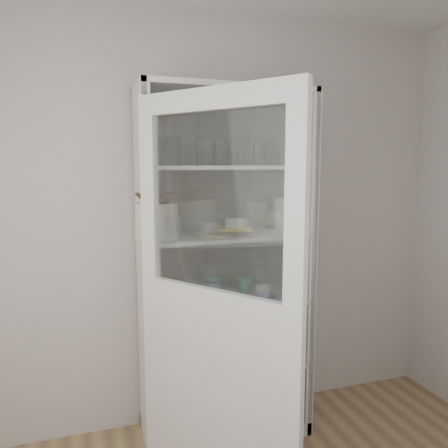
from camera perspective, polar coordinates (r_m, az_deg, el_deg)
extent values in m
cube|color=silver|center=(2.76, -5.40, 0.10)|extent=(3.60, 0.02, 2.60)
cube|color=silver|center=(2.54, -10.54, -6.42)|extent=(0.03, 0.45, 2.10)
cube|color=silver|center=(2.82, 9.44, -4.95)|extent=(0.03, 0.45, 2.10)
cube|color=gray|center=(2.84, -1.31, -4.79)|extent=(1.00, 0.03, 2.10)
cube|color=silver|center=(2.60, 0.00, 17.02)|extent=(1.00, 0.45, 0.03)
cube|color=silver|center=(3.04, 0.00, -24.58)|extent=(1.00, 0.45, 0.08)
cube|color=silver|center=(2.83, 0.10, -17.70)|extent=(0.94, 0.42, 0.02)
cube|color=silver|center=(2.68, 0.10, -9.96)|extent=(0.94, 0.42, 0.02)
cube|color=silver|center=(2.59, 0.10, -1.49)|extent=(0.94, 0.42, 0.02)
cube|color=silver|center=(2.55, 0.10, 7.40)|extent=(0.94, 0.42, 0.02)
cube|color=silver|center=(2.24, -1.19, -22.20)|extent=(0.56, 0.75, 1.10)
cube|color=silver|center=(1.96, -1.31, 16.10)|extent=(0.56, 0.75, 0.10)
cube|color=silver|center=(2.21, -9.65, 3.34)|extent=(0.09, 0.10, 0.80)
cube|color=silver|center=(1.73, 9.47, 2.14)|extent=(0.09, 0.10, 0.80)
cube|color=silver|center=(1.94, -1.27, 2.86)|extent=(0.44, 0.59, 0.78)
cylinder|color=silver|center=(2.34, -6.57, 9.42)|extent=(0.08, 0.08, 0.15)
cylinder|color=silver|center=(2.37, -8.48, 9.18)|extent=(0.09, 0.09, 0.13)
cylinder|color=silver|center=(2.38, -2.13, 9.35)|extent=(0.08, 0.08, 0.14)
cylinder|color=silver|center=(2.41, -0.43, 9.35)|extent=(0.09, 0.09, 0.14)
cylinder|color=silver|center=(2.48, 2.30, 9.36)|extent=(0.09, 0.09, 0.15)
cylinder|color=silver|center=(2.60, 9.75, 9.00)|extent=(0.09, 0.09, 0.13)
cylinder|color=silver|center=(2.56, 7.85, 9.32)|extent=(0.09, 0.09, 0.16)
cylinder|color=silver|center=(2.52, -6.57, 9.31)|extent=(0.10, 0.10, 0.15)
cylinder|color=silver|center=(2.50, -7.64, 9.24)|extent=(0.09, 0.09, 0.14)
cylinder|color=silver|center=(2.50, -4.17, 9.04)|extent=(0.08, 0.08, 0.12)
cylinder|color=silver|center=(2.55, 1.28, 9.28)|extent=(0.09, 0.09, 0.15)
cylinder|color=silver|center=(2.60, 1.62, 9.30)|extent=(0.10, 0.10, 0.15)
cylinder|color=silver|center=(2.44, -8.77, -0.40)|extent=(0.24, 0.24, 0.13)
cylinder|color=silver|center=(2.62, -8.19, -0.13)|extent=(0.23, 0.23, 0.10)
cylinder|color=silver|center=(2.43, -8.81, 1.92)|extent=(0.28, 0.28, 0.07)
imported|color=#3F2A16|center=(2.42, -8.85, 3.41)|extent=(0.28, 0.28, 0.05)
cylinder|color=silver|center=(2.62, 1.64, -0.91)|extent=(0.42, 0.42, 0.02)
cube|color=yellow|center=(2.62, 1.64, -0.56)|extent=(0.22, 0.22, 0.01)
cylinder|color=silver|center=(2.62, 1.65, 0.23)|extent=(0.18, 0.18, 0.06)
cylinder|color=silver|center=(2.77, 7.89, 1.36)|extent=(0.13, 0.13, 0.20)
imported|color=#160C90|center=(2.75, 8.85, -8.36)|extent=(0.13, 0.13, 0.09)
imported|color=teal|center=(2.79, 2.74, -7.97)|extent=(0.11, 0.11, 0.10)
imported|color=silver|center=(2.64, 5.08, -9.01)|extent=(0.12, 0.12, 0.09)
cylinder|color=teal|center=(2.71, -1.46, -8.48)|extent=(0.09, 0.09, 0.09)
ellipsoid|color=teal|center=(2.70, -1.47, -7.33)|extent=(0.09, 0.09, 0.02)
cylinder|color=#AFB2C3|center=(2.54, -6.18, -10.30)|extent=(0.09, 0.09, 0.04)
cylinder|color=silver|center=(2.59, -8.65, -8.84)|extent=(0.15, 0.15, 0.14)
imported|color=silver|center=(2.82, -0.48, -16.85)|extent=(0.22, 0.22, 0.07)
cube|color=gray|center=(2.90, 6.71, -16.19)|extent=(0.25, 0.21, 0.07)
cylinder|color=silver|center=(2.37, -7.88, 9.44)|extent=(0.08, 0.08, 0.16)
cylinder|color=silver|center=(2.64, 4.63, 9.22)|extent=(0.07, 0.07, 0.15)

